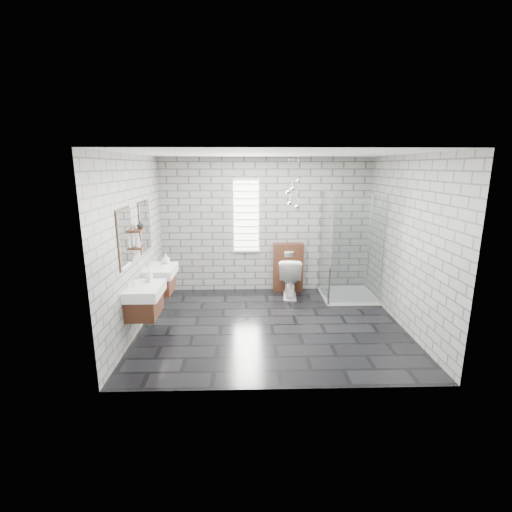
{
  "coord_description": "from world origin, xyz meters",
  "views": [
    {
      "loc": [
        -0.41,
        -5.61,
        2.52
      ],
      "look_at": [
        -0.24,
        0.35,
        1.07
      ],
      "focal_mm": 26.0,
      "sensor_mm": 36.0,
      "label": 1
    }
  ],
  "objects_px": {
    "vanity_left": "(142,292)",
    "cistern_panel": "(288,267)",
    "toilet": "(290,277)",
    "vanity_right": "(159,272)",
    "shower_enclosure": "(345,274)"
  },
  "relations": [
    {
      "from": "vanity_right",
      "to": "shower_enclosure",
      "type": "height_order",
      "value": "shower_enclosure"
    },
    {
      "from": "toilet",
      "to": "vanity_right",
      "type": "bearing_deg",
      "value": 25.55
    },
    {
      "from": "cistern_panel",
      "to": "shower_enclosure",
      "type": "height_order",
      "value": "shower_enclosure"
    },
    {
      "from": "vanity_left",
      "to": "cistern_panel",
      "type": "relative_size",
      "value": 1.57
    },
    {
      "from": "cistern_panel",
      "to": "shower_enclosure",
      "type": "xyz_separation_m",
      "value": [
        1.05,
        -0.52,
        0.0
      ]
    },
    {
      "from": "vanity_left",
      "to": "vanity_right",
      "type": "distance_m",
      "value": 1.03
    },
    {
      "from": "vanity_right",
      "to": "shower_enclosure",
      "type": "distance_m",
      "value": 3.48
    },
    {
      "from": "cistern_panel",
      "to": "shower_enclosure",
      "type": "bearing_deg",
      "value": -26.29
    },
    {
      "from": "vanity_right",
      "to": "toilet",
      "type": "distance_m",
      "value": 2.54
    },
    {
      "from": "vanity_right",
      "to": "toilet",
      "type": "relative_size",
      "value": 2.01
    },
    {
      "from": "vanity_right",
      "to": "cistern_panel",
      "type": "relative_size",
      "value": 1.57
    },
    {
      "from": "vanity_right",
      "to": "cistern_panel",
      "type": "bearing_deg",
      "value": 26.45
    },
    {
      "from": "cistern_panel",
      "to": "toilet",
      "type": "bearing_deg",
      "value": -90.0
    },
    {
      "from": "vanity_left",
      "to": "shower_enclosure",
      "type": "bearing_deg",
      "value": 26.34
    },
    {
      "from": "cistern_panel",
      "to": "toilet",
      "type": "distance_m",
      "value": 0.33
    }
  ]
}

